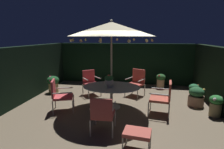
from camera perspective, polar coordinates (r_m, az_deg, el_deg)
name	(u,v)px	position (r m, az deg, el deg)	size (l,w,h in m)	color
ground_plane	(114,108)	(6.14, 0.79, -10.54)	(7.14, 7.03, 0.02)	brown
hedge_backdrop_rear	(125,63)	(9.11, 4.09, 3.53)	(7.14, 0.30, 2.00)	black
hedge_backdrop_left	(20,75)	(7.18, -27.25, -0.11)	(0.30, 7.03, 2.00)	black
patio_dining_table	(111,89)	(5.94, -0.18, -4.77)	(1.88, 1.45, 0.74)	#B6B1AC
patio_umbrella	(111,29)	(5.69, -0.19, 14.19)	(2.70, 2.70, 2.86)	#BAB6A7
centerpiece_planter	(109,80)	(5.69, -0.97, -1.72)	(0.28, 0.28, 0.42)	beige
patio_chair_north	(137,81)	(7.30, 7.80, -2.05)	(0.81, 0.83, 1.04)	#B6B6A9
patio_chair_northeast	(90,81)	(7.38, -6.86, -2.08)	(0.83, 0.83, 0.99)	#B8B3A6
patio_chair_east	(59,94)	(5.92, -16.35, -5.87)	(0.79, 0.76, 1.02)	#B8B0A9
patio_chair_southeast	(103,112)	(4.43, -3.02, -11.96)	(0.59, 0.64, 0.96)	#B7AEA9
patio_chair_south	(164,96)	(5.68, 16.08, -6.53)	(0.71, 0.73, 1.03)	#B6B3AA
ottoman_footrest	(137,133)	(3.95, 8.01, -18.07)	(0.60, 0.48, 0.43)	#B9B5A5
potted_plant_right_near	(194,90)	(7.74, 24.54, -4.50)	(0.38, 0.39, 0.53)	tan
potted_plant_right_far	(161,80)	(8.55, 15.20, -1.77)	(0.42, 0.42, 0.66)	tan
potted_plant_back_right	(216,105)	(6.20, 30.09, -8.34)	(0.39, 0.39, 0.65)	olive
potted_plant_left_far	(53,83)	(8.00, -18.19, -2.71)	(0.50, 0.50, 0.71)	tan
potted_plant_back_center	(196,96)	(6.82, 25.19, -6.33)	(0.52, 0.52, 0.66)	#84614E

